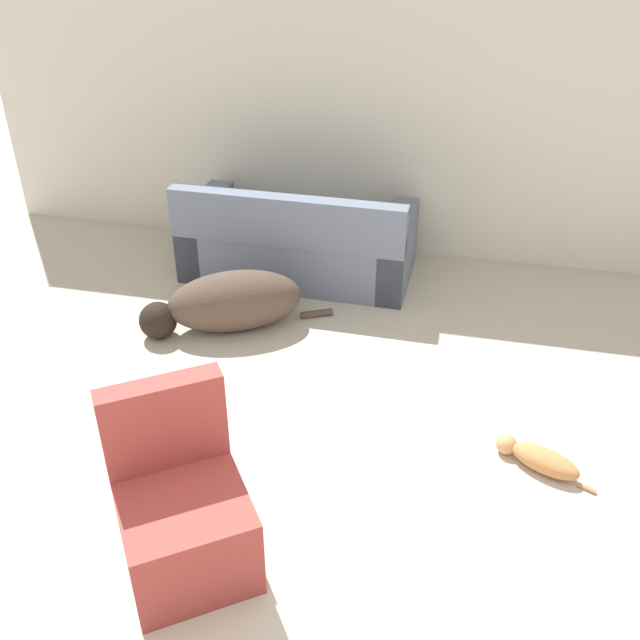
% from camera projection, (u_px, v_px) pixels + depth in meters
% --- Properties ---
extents(wall_back, '(7.35, 0.06, 2.47)m').
position_uv_depth(wall_back, '(420.00, 107.00, 5.54)').
color(wall_back, beige).
rests_on(wall_back, ground_plane).
extents(couch, '(1.81, 0.90, 0.79)m').
position_uv_depth(couch, '(298.00, 244.00, 5.69)').
color(couch, slate).
rests_on(couch, ground_plane).
extents(dog, '(1.31, 0.82, 0.43)m').
position_uv_depth(dog, '(228.00, 303.00, 5.01)').
color(dog, '#4C3D33').
rests_on(dog, ground_plane).
extents(cat, '(0.55, 0.33, 0.13)m').
position_uv_depth(cat, '(539.00, 458.00, 3.87)').
color(cat, '#BC7A47').
rests_on(cat, ground_plane).
extents(book_green, '(0.25, 0.25, 0.02)m').
position_uv_depth(book_green, '(199.00, 407.00, 4.33)').
color(book_green, '#2D663D').
rests_on(book_green, ground_plane).
extents(side_chair, '(0.81, 0.82, 0.88)m').
position_uv_depth(side_chair, '(182.00, 512.00, 3.24)').
color(side_chair, '#993833').
rests_on(side_chair, ground_plane).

